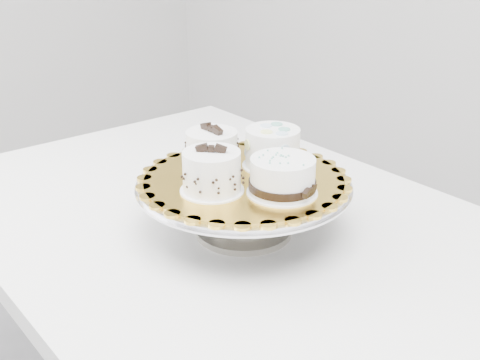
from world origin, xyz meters
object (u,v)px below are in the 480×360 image
Objects in this scene: cake_swirl at (212,173)px; cake_dots at (273,147)px; table at (232,249)px; cake_board at (244,179)px; cake_banded at (212,151)px; cake_ribbon at (283,177)px; cake_stand at (244,197)px.

cake_dots is (0.01, 0.16, 0.00)m from cake_swirl.
table is 0.19m from cake_board.
cake_banded reaches higher than table.
cake_swirl is at bearing -94.33° from cake_board.
cake_board is 0.09m from cake_dots.
cake_ribbon is (0.15, -0.03, 0.21)m from table.
cake_ribbon is at bearing -24.07° from cake_dots.
cake_banded is 0.11m from cake_dots.
cake_stand is 0.11m from cake_swirl.
cake_swirl is (0.05, -0.11, 0.22)m from table.
cake_ribbon is at bearing 6.60° from cake_banded.
table is at bearing 81.95° from cake_swirl.
cake_banded is at bearing 178.32° from cake_stand.
cake_stand is (0.05, -0.02, 0.14)m from table.
cake_board is (0.00, -0.00, 0.04)m from cake_stand.
cake_banded is at bearing -129.34° from table.
cake_stand is 1.09× the size of cake_board.
cake_swirl is 0.11m from cake_banded.
cake_swirl is 1.04× the size of cake_dots.
table is at bearing -116.97° from cake_dots.
table is at bearing 155.61° from cake_ribbon.
table is 0.26m from cake_ribbon.
cake_stand is at bearing 8.80° from cake_banded.
cake_ribbon is (0.09, -0.01, 0.07)m from cake_stand.
cake_swirl reaches higher than cake_ribbon.
table is at bearing 154.36° from cake_board.
cake_ribbon is (0.09, -0.01, 0.03)m from cake_board.
cake_banded is at bearing 178.32° from cake_board.
cake_ribbon reaches higher than cake_board.
table is 11.01× the size of cake_dots.
cake_board is 0.10m from cake_ribbon.
cake_stand is 0.04m from cake_board.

